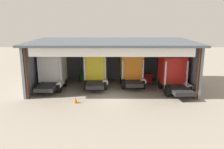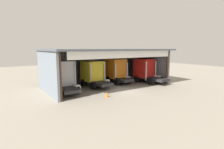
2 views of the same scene
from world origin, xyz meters
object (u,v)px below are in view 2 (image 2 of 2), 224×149
truck_white_right_bay (63,76)px  truck_yellow_center_bay (94,73)px  tool_cart (122,77)px  truck_red_center_right_bay (146,70)px  oil_drum (74,82)px  traffic_cone (107,94)px  truck_orange_center_left_bay (117,71)px

truck_white_right_bay → truck_yellow_center_bay: (4.40, 0.86, -0.10)m
truck_white_right_bay → tool_cart: (10.36, 2.42, -1.38)m
truck_red_center_right_bay → tool_cart: size_ratio=5.35×
truck_yellow_center_bay → oil_drum: 3.24m
truck_yellow_center_bay → oil_drum: size_ratio=5.74×
tool_cart → truck_white_right_bay: bearing=-166.9°
truck_red_center_right_bay → tool_cart: 4.06m
truck_red_center_right_bay → traffic_cone: bearing=-162.7°
oil_drum → truck_yellow_center_bay: bearing=-51.2°
truck_orange_center_left_bay → truck_red_center_right_bay: size_ratio=0.81×
truck_yellow_center_bay → oil_drum: (-1.85, 2.30, -1.35)m
truck_white_right_bay → tool_cart: bearing=15.1°
truck_orange_center_left_bay → oil_drum: size_ratio=4.98×
truck_orange_center_left_bay → tool_cart: bearing=32.3°
truck_red_center_right_bay → tool_cart: truck_red_center_right_bay is taller
truck_white_right_bay → truck_orange_center_left_bay: 8.43m
truck_yellow_center_bay → oil_drum: truck_yellow_center_bay is taller
oil_drum → truck_red_center_right_bay: bearing=-22.2°
tool_cart → traffic_cone: size_ratio=1.79×
truck_red_center_right_bay → traffic_cone: 10.14m
truck_yellow_center_bay → truck_red_center_right_bay: bearing=-15.7°
truck_white_right_bay → truck_yellow_center_bay: size_ratio=0.98×
truck_yellow_center_bay → truck_white_right_bay: bearing=-172.5°
oil_drum → tool_cart: tool_cart is taller
truck_yellow_center_bay → truck_orange_center_left_bay: (3.96, 0.18, 0.07)m
truck_orange_center_left_bay → traffic_cone: size_ratio=7.72×
traffic_cone → tool_cart: bearing=43.7°
truck_white_right_bay → tool_cart: 10.73m
truck_orange_center_left_bay → tool_cart: size_ratio=4.32×
oil_drum → tool_cart: (7.81, -0.74, 0.07)m
truck_red_center_right_bay → oil_drum: bearing=153.4°
oil_drum → truck_white_right_bay: bearing=-128.9°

